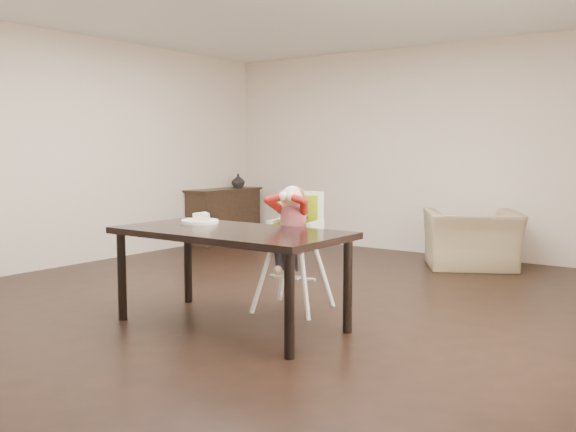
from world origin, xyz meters
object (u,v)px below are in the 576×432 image
dining_table (230,240)px  sideboard (224,215)px  high_chair (295,222)px  armchair (472,230)px

dining_table → sideboard: size_ratio=1.43×
high_chair → sideboard: 4.13m
sideboard → dining_table: bearing=-47.9°
dining_table → armchair: 3.54m
dining_table → sideboard: sideboard is taller
dining_table → high_chair: (0.09, 0.72, 0.07)m
sideboard → high_chair: bearing=-40.2°
high_chair → sideboard: bearing=130.2°
high_chair → armchair: high_chair is taller
armchair → sideboard: bearing=-28.8°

